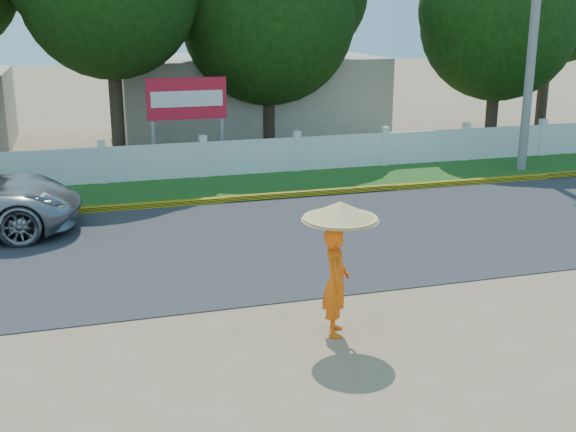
% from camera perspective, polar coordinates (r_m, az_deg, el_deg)
% --- Properties ---
extents(ground, '(120.00, 120.00, 0.00)m').
position_cam_1_polar(ground, '(12.06, 2.71, -8.49)').
color(ground, '#9E8460').
rests_on(ground, ground).
extents(road, '(60.00, 7.00, 0.02)m').
position_cam_1_polar(road, '(16.09, -2.51, -2.05)').
color(road, '#38383A').
rests_on(road, ground).
extents(grass_verge, '(60.00, 3.50, 0.03)m').
position_cam_1_polar(grass_verge, '(21.03, -5.97, 2.25)').
color(grass_verge, '#2D601E').
rests_on(grass_verge, ground).
extents(curb, '(40.00, 0.18, 0.16)m').
position_cam_1_polar(curb, '(19.40, -5.04, 1.29)').
color(curb, yellow).
rests_on(curb, ground).
extents(fence, '(40.00, 0.10, 1.10)m').
position_cam_1_polar(fence, '(22.31, -6.69, 4.43)').
color(fence, silver).
rests_on(fence, ground).
extents(building_near, '(10.00, 6.00, 3.20)m').
position_cam_1_polar(building_near, '(29.32, -3.23, 9.37)').
color(building_near, '#B7AD99').
rests_on(building_near, ground).
extents(utility_pole, '(0.28, 0.28, 6.99)m').
position_cam_1_polar(utility_pole, '(24.01, 18.66, 11.64)').
color(utility_pole, gray).
rests_on(utility_pole, ground).
extents(monk_with_parasol, '(1.20, 1.20, 2.18)m').
position_cam_1_polar(monk_with_parasol, '(11.22, 3.97, -2.61)').
color(monk_with_parasol, '#FE5F0D').
rests_on(monk_with_parasol, ground).
extents(billboard, '(2.50, 0.13, 2.95)m').
position_cam_1_polar(billboard, '(23.08, -7.99, 8.78)').
color(billboard, gray).
rests_on(billboard, ground).
extents(tree_row, '(34.04, 7.91, 9.19)m').
position_cam_1_polar(tree_row, '(25.43, -3.19, 16.26)').
color(tree_row, '#473828').
rests_on(tree_row, ground).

